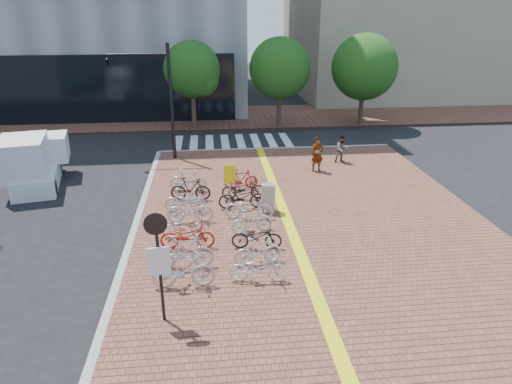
{
  "coord_description": "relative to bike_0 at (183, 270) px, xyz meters",
  "views": [
    {
      "loc": [
        -0.95,
        -14.39,
        8.02
      ],
      "look_at": [
        0.77,
        2.16,
        1.3
      ],
      "focal_mm": 32.0,
      "sensor_mm": 36.0,
      "label": 1
    }
  ],
  "objects": [
    {
      "name": "pedestrian_b",
      "position": [
        8.08,
        11.36,
        0.17
      ],
      "size": [
        0.81,
        0.67,
        1.5
      ],
      "primitive_type": "imported",
      "rotation": [
        0.0,
        0.0,
        0.15
      ],
      "color": "#4E5163",
      "rests_on": "sidewalk"
    },
    {
      "name": "bike_11",
      "position": [
        2.39,
        3.41,
        -0.1
      ],
      "size": [
        1.66,
        0.77,
        0.96
      ],
      "primitive_type": "imported",
      "rotation": [
        0.0,
        0.0,
        1.78
      ],
      "color": "silver",
      "rests_on": "sidewalk"
    },
    {
      "name": "bike_12",
      "position": [
        2.39,
        4.64,
        -0.08
      ],
      "size": [
        2.0,
        0.93,
        1.01
      ],
      "primitive_type": "imported",
      "rotation": [
        0.0,
        0.0,
        1.43
      ],
      "color": "#BBBABF",
      "rests_on": "sidewalk"
    },
    {
      "name": "sidewalk",
      "position": [
        4.91,
        -2.54,
        -0.66
      ],
      "size": [
        14.0,
        34.0,
        0.15
      ],
      "primitive_type": "cube",
      "color": "brown",
      "rests_on": "ground"
    },
    {
      "name": "yellow_sign",
      "position": [
        1.71,
        5.98,
        0.7
      ],
      "size": [
        0.5,
        0.13,
        1.85
      ],
      "color": "#B7B7BC",
      "rests_on": "sidewalk"
    },
    {
      "name": "bike_8",
      "position": [
        2.28,
        0.09,
        -0.1
      ],
      "size": [
        1.88,
        0.84,
        0.96
      ],
      "primitive_type": "imported",
      "rotation": [
        0.0,
        0.0,
        1.46
      ],
      "color": "silver",
      "rests_on": "sidewalk"
    },
    {
      "name": "bike_13",
      "position": [
        2.2,
        5.68,
        -0.06
      ],
      "size": [
        2.0,
        0.71,
        1.05
      ],
      "primitive_type": "imported",
      "rotation": [
        0.0,
        0.0,
        1.56
      ],
      "color": "black",
      "rests_on": "sidewalk"
    },
    {
      "name": "traffic_light_pole",
      "position": [
        -2.5,
        13.08,
        3.71
      ],
      "size": [
        3.34,
        1.29,
        6.23
      ],
      "color": "black",
      "rests_on": "sidewalk"
    },
    {
      "name": "bike_5",
      "position": [
        -0.17,
        5.57,
        -0.07
      ],
      "size": [
        1.74,
        0.59,
        1.03
      ],
      "primitive_type": "imported",
      "rotation": [
        0.0,
        0.0,
        1.51
      ],
      "color": "#BCBCC1",
      "rests_on": "sidewalk"
    },
    {
      "name": "bike_1",
      "position": [
        -0.02,
        1.18,
        -0.0
      ],
      "size": [
        1.95,
        0.65,
        1.16
      ],
      "primitive_type": "imported",
      "rotation": [
        0.0,
        0.0,
        1.51
      ],
      "color": "#B9B9BE",
      "rests_on": "sidewalk"
    },
    {
      "name": "box_truck",
      "position": [
        -7.41,
        9.73,
        0.47
      ],
      "size": [
        2.77,
        4.71,
        2.56
      ],
      "color": "silver",
      "rests_on": "ground"
    },
    {
      "name": "bike_4",
      "position": [
        0.06,
        4.53,
        -0.03
      ],
      "size": [
        1.84,
        0.53,
        1.1
      ],
      "primitive_type": "imported",
      "rotation": [
        0.0,
        0.0,
        1.57
      ],
      "color": "silver",
      "rests_on": "sidewalk"
    },
    {
      "name": "bike_2",
      "position": [
        0.03,
        2.42,
        -0.08
      ],
      "size": [
        1.92,
        0.73,
        1.0
      ],
      "primitive_type": "imported",
      "rotation": [
        0.0,
        0.0,
        1.54
      ],
      "color": "#B6190D",
      "rests_on": "sidewalk"
    },
    {
      "name": "bike_14",
      "position": [
        2.34,
        6.72,
        -0.08
      ],
      "size": [
        1.94,
        0.72,
        1.01
      ],
      "primitive_type": "imported",
      "rotation": [
        0.0,
        0.0,
        1.54
      ],
      "color": "black",
      "rests_on": "sidewalk"
    },
    {
      "name": "kerb_north",
      "position": [
        4.91,
        14.46,
        -0.66
      ],
      "size": [
        14.0,
        0.25,
        0.15
      ],
      "primitive_type": "cube",
      "color": "gray",
      "rests_on": "ground"
    },
    {
      "name": "bike_3",
      "position": [
        -0.14,
        3.28,
        -0.16
      ],
      "size": [
        1.63,
        0.64,
        0.84
      ],
      "primitive_type": "imported",
      "rotation": [
        0.0,
        0.0,
        1.52
      ],
      "color": "#A6A6AB",
      "rests_on": "sidewalk"
    },
    {
      "name": "bike_6",
      "position": [
        0.01,
        6.82,
        -0.05
      ],
      "size": [
        1.81,
        0.71,
        1.06
      ],
      "primitive_type": "imported",
      "rotation": [
        0.0,
        0.0,
        1.45
      ],
      "color": "black",
      "rests_on": "sidewalk"
    },
    {
      "name": "far_sidewalk",
      "position": [
        1.91,
        23.46,
        -0.66
      ],
      "size": [
        70.0,
        8.0,
        0.15
      ],
      "primitive_type": "cube",
      "color": "brown",
      "rests_on": "ground"
    },
    {
      "name": "bike_10",
      "position": [
        2.44,
        2.17,
        -0.12
      ],
      "size": [
        1.83,
        0.82,
        0.93
      ],
      "primitive_type": "imported",
      "rotation": [
        0.0,
        0.0,
        1.45
      ],
      "color": "black",
      "rests_on": "sidewalk"
    },
    {
      "name": "bike_7",
      "position": [
        -0.14,
        7.99,
        -0.06
      ],
      "size": [
        1.81,
        0.83,
        1.05
      ],
      "primitive_type": "imported",
      "rotation": [
        0.0,
        0.0,
        1.37
      ],
      "color": "silver",
      "rests_on": "sidewalk"
    },
    {
      "name": "street_trees",
      "position": [
        6.95,
        19.91,
        3.37
      ],
      "size": [
        16.2,
        4.6,
        6.35
      ],
      "color": "#38281E",
      "rests_on": "far_sidewalk"
    },
    {
      "name": "utility_box",
      "position": [
        3.26,
        5.26,
        0.02
      ],
      "size": [
        0.62,
        0.51,
        1.2
      ],
      "primitive_type": "cube",
      "rotation": [
        0.0,
        0.0,
        -0.22
      ],
      "color": "#ADAEB2",
      "rests_on": "sidewalk"
    },
    {
      "name": "bike_0",
      "position": [
        0.0,
        0.0,
        0.0
      ],
      "size": [
        1.94,
        0.57,
        1.16
      ],
      "primitive_type": "imported",
      "rotation": [
        0.0,
        0.0,
        1.56
      ],
      "color": "#B8B8BD",
      "rests_on": "sidewalk"
    },
    {
      "name": "crosswalk",
      "position": [
        2.41,
        16.46,
        -0.73
      ],
      "size": [
        7.5,
        4.0,
        0.01
      ],
      "color": "silver",
      "rests_on": "ground"
    },
    {
      "name": "ground",
      "position": [
        1.91,
        2.46,
        -0.73
      ],
      "size": [
        120.0,
        120.0,
        0.0
      ],
      "primitive_type": "plane",
      "color": "black",
      "rests_on": "ground"
    },
    {
      "name": "pedestrian_a",
      "position": [
        6.41,
        10.06,
        0.33
      ],
      "size": [
        0.74,
        0.56,
        1.82
      ],
      "primitive_type": "imported",
      "rotation": [
        0.0,
        0.0,
        0.2
      ],
      "color": "gray",
      "rests_on": "sidewalk"
    },
    {
      "name": "kerb_west",
      "position": [
        -2.09,
        -2.54,
        -0.66
      ],
      "size": [
        0.25,
        34.0,
        0.15
      ],
      "primitive_type": "cube",
      "color": "gray",
      "rests_on": "ground"
    },
    {
      "name": "bike_9",
      "position": [
        2.39,
        1.13,
        -0.09
      ],
      "size": [
        1.67,
        0.67,
        0.98
      ],
      "primitive_type": "imported",
      "rotation": [
        0.0,
        0.0,
        1.7
      ],
      "color": "silver",
      "rests_on": "sidewalk"
    },
    {
      "name": "notice_sign",
      "position": [
        -0.47,
        -1.54,
        1.44
      ],
      "size": [
        0.59,
        0.16,
        3.21
      ],
      "color": "black",
      "rests_on": "sidewalk"
    },
    {
      "name": "bike_15",
      "position": [
        2.33,
        7.94,
        -0.11
      ],
      "size": [
        1.6,
        0.58,
        0.94
      ],
      "primitive_type": "imported",
      "rotation": [
        0.0,
        0.0,
        1.66
      ],
      "color": "#A50B12",
      "rests_on": "sidewalk"
    },
    {
      "name": "tactile_strip",
      "position": [
        3.91,
        -2.54,
        -0.58
      ],
      "size": [
        0.4,
        34.0,
        0.01
      ],
      "primitive_type": "cube",
      "color": "yellow",
      "rests_on": "sidewalk"
    }
  ]
}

